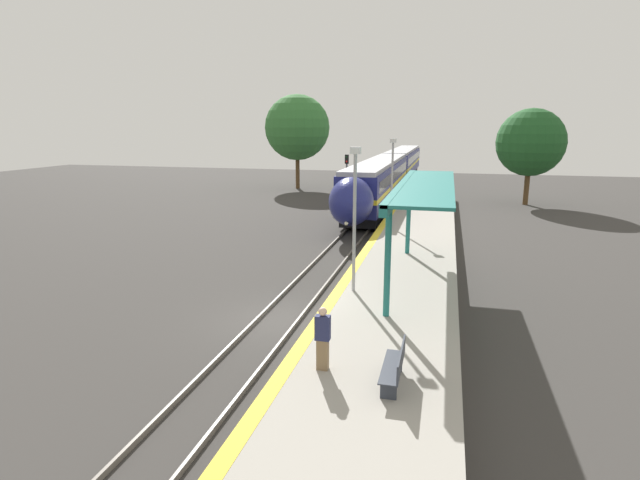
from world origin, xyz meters
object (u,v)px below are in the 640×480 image
Objects in this scene: person_waiting at (323,338)px; railway_signal at (347,178)px; platform_bench at (396,365)px; train at (392,171)px; lamppost_mid at (392,177)px; lamppost_near at (355,210)px.

railway_signal reaches higher than person_waiting.
train is at bearing 96.45° from platform_bench.
lamppost_near is at bearing -90.00° from lamppost_mid.
platform_bench is 0.38× the size of railway_signal.
railway_signal reaches higher than train.
person_waiting reaches higher than platform_bench.
lamppost_mid is at bearing 90.00° from lamppost_near.
train is 34.51m from lamppost_near.
lamppost_mid is (4.43, -8.82, 1.05)m from railway_signal.
platform_bench is 18.65m from lamppost_mid.
lamppost_near is at bearing 108.77° from platform_bench.
platform_bench is at bearing -9.89° from person_waiting.
railway_signal is 0.90× the size of lamppost_mid.
railway_signal is at bearing -98.32° from train.
lamppost_mid is at bearing -63.34° from railway_signal.
lamppost_mid is (-0.37, 18.04, 2.13)m from person_waiting.
lamppost_near and lamppost_mid have the same top height.
lamppost_near is at bearing -77.96° from railway_signal.
lamppost_mid reaches higher than railway_signal.
train is at bearing 94.04° from lamppost_near.
train is at bearing 93.96° from person_waiting.
train is 27.22× the size of platform_bench.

